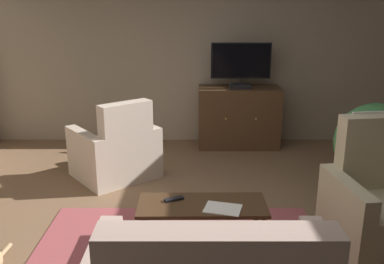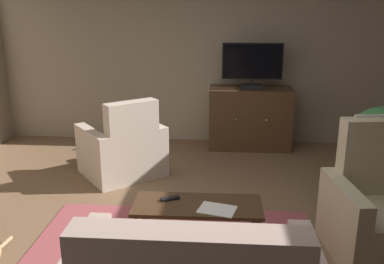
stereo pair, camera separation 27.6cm
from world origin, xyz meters
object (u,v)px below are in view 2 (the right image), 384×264
object	(u,v)px
coffee_table	(197,209)
tv_remote	(170,198)
potted_plant_leafy_by_curtain	(383,149)
armchair_angled_to_table	(123,150)
folded_newspaper	(217,209)
television	(252,65)
tv_cabinet	(250,120)
armchair_near_window	(384,214)

from	to	relation	value
coffee_table	tv_remote	distance (m)	0.26
tv_remote	potted_plant_leafy_by_curtain	size ratio (longest dim) A/B	0.16
armchair_angled_to_table	folded_newspaper	bearing A→B (deg)	-54.69
television	folded_newspaper	bearing A→B (deg)	-98.81
folded_newspaper	television	bearing A→B (deg)	96.35
coffee_table	tv_remote	world-z (taller)	tv_remote
coffee_table	potted_plant_leafy_by_curtain	world-z (taller)	potted_plant_leafy_by_curtain
armchair_angled_to_table	coffee_table	bearing A→B (deg)	-57.27
tv_cabinet	television	world-z (taller)	television
tv_remote	armchair_near_window	distance (m)	1.82
tv_cabinet	armchair_near_window	distance (m)	2.90
coffee_table	armchair_angled_to_table	distance (m)	1.87
tv_cabinet	folded_newspaper	xyz separation A→B (m)	(-0.44, -2.87, -0.01)
television	coffee_table	xyz separation A→B (m)	(-0.61, -2.72, -0.88)
folded_newspaper	tv_remote	bearing A→B (deg)	173.98
tv_remote	potted_plant_leafy_by_curtain	distance (m)	2.35
television	potted_plant_leafy_by_curtain	world-z (taller)	television
television	folded_newspaper	size ratio (longest dim) A/B	2.83
coffee_table	tv_remote	bearing A→B (deg)	164.83
television	coffee_table	distance (m)	2.93
television	potted_plant_leafy_by_curtain	xyz separation A→B (m)	(1.28, -1.69, -0.65)
tv_cabinet	potted_plant_leafy_by_curtain	world-z (taller)	potted_plant_leafy_by_curtain
folded_newspaper	armchair_angled_to_table	world-z (taller)	armchair_angled_to_table
tv_remote	armchair_angled_to_table	size ratio (longest dim) A/B	0.14
coffee_table	armchair_near_window	xyz separation A→B (m)	(1.57, 0.05, -0.01)
tv_cabinet	television	xyz separation A→B (m)	(0.00, -0.05, 0.81)
television	folded_newspaper	world-z (taller)	television
armchair_near_window	armchair_angled_to_table	world-z (taller)	armchair_near_window
coffee_table	folded_newspaper	world-z (taller)	folded_newspaper
tv_cabinet	tv_remote	xyz separation A→B (m)	(-0.85, -2.71, -0.01)
coffee_table	armchair_angled_to_table	bearing A→B (deg)	122.73
tv_remote	potted_plant_leafy_by_curtain	xyz separation A→B (m)	(2.13, 0.97, 0.18)
coffee_table	folded_newspaper	xyz separation A→B (m)	(0.17, -0.09, 0.05)
coffee_table	tv_remote	size ratio (longest dim) A/B	6.50
folded_newspaper	tv_cabinet	bearing A→B (deg)	96.51
potted_plant_leafy_by_curtain	coffee_table	bearing A→B (deg)	-151.24
tv_cabinet	armchair_angled_to_table	distance (m)	2.02
folded_newspaper	armchair_near_window	bearing A→B (deg)	20.97
television	tv_remote	xyz separation A→B (m)	(-0.85, -2.66, -0.82)
television	tv_remote	bearing A→B (deg)	-107.75
coffee_table	television	bearing A→B (deg)	77.44
tv_cabinet	folded_newspaper	distance (m)	2.90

